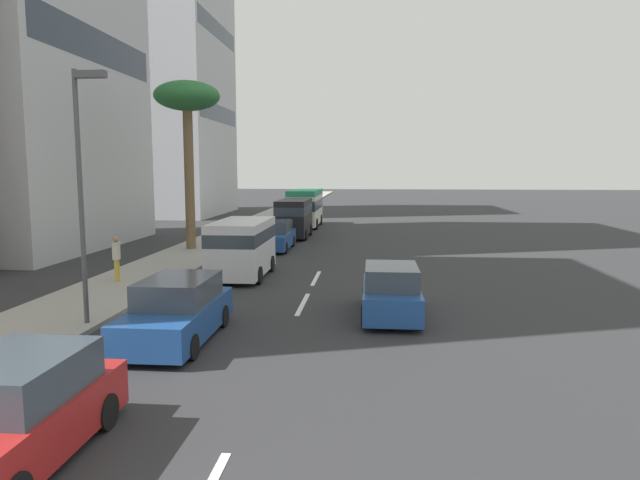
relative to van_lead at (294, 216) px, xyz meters
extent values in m
plane|color=#2D2D30|center=(-2.41, -2.88, -1.46)|extent=(198.00, 198.00, 0.00)
cube|color=#9E9B93|center=(-2.41, 4.46, -1.39)|extent=(162.00, 3.66, 0.15)
cube|color=silver|center=(-19.02, -2.88, -1.46)|extent=(3.20, 0.16, 0.01)
cube|color=silver|center=(-14.32, -2.88, -1.46)|extent=(3.20, 0.16, 0.01)
cube|color=black|center=(0.00, 0.00, -0.08)|extent=(5.06, 1.93, 2.37)
cube|color=#2D3842|center=(0.00, 0.00, 0.44)|extent=(5.07, 1.94, 0.57)
cylinder|color=black|center=(-1.52, -0.92, -1.10)|extent=(0.72, 0.24, 0.72)
cylinder|color=black|center=(-1.52, 0.92, -1.10)|extent=(0.72, 0.24, 0.72)
cylinder|color=black|center=(1.52, -0.92, -1.10)|extent=(0.72, 0.24, 0.72)
cylinder|color=black|center=(1.52, 0.92, -1.10)|extent=(0.72, 0.24, 0.72)
cube|color=#1E478C|center=(-20.36, -5.81, -0.88)|extent=(4.17, 1.73, 0.81)
cube|color=#38424C|center=(-20.57, -5.81, -0.15)|extent=(2.29, 1.59, 0.66)
cylinder|color=black|center=(-19.07, -5.02, -1.14)|extent=(0.64, 0.22, 0.64)
cylinder|color=black|center=(-19.07, -6.61, -1.14)|extent=(0.64, 0.22, 0.64)
cylinder|color=black|center=(-21.65, -5.02, -1.14)|extent=(0.64, 0.22, 0.64)
cylinder|color=black|center=(-21.65, -6.61, -1.14)|extent=(0.64, 0.22, 0.64)
cube|color=silver|center=(-14.35, 0.28, -0.15)|extent=(4.78, 2.05, 2.23)
cube|color=#2D3842|center=(-14.35, 0.28, 0.34)|extent=(4.79, 2.06, 0.53)
cylinder|color=black|center=(-15.78, -0.69, -1.10)|extent=(0.72, 0.24, 0.72)
cylinder|color=black|center=(-15.78, 1.26, -1.10)|extent=(0.72, 0.24, 0.72)
cylinder|color=black|center=(-12.91, -0.69, -1.10)|extent=(0.72, 0.24, 0.72)
cylinder|color=black|center=(-12.91, 1.26, -1.10)|extent=(0.72, 0.24, 0.72)
cube|color=silver|center=(7.37, 0.09, -0.08)|extent=(6.78, 2.21, 2.30)
cube|color=#268C66|center=(7.37, 0.09, 1.29)|extent=(6.78, 2.21, 0.44)
cube|color=#28333D|center=(7.37, 0.09, 0.36)|extent=(6.79, 2.22, 0.77)
cylinder|color=black|center=(5.40, -0.96, -1.04)|extent=(0.84, 0.26, 0.84)
cylinder|color=black|center=(5.40, 1.15, -1.04)|extent=(0.84, 0.26, 0.84)
cylinder|color=black|center=(9.33, -0.96, -1.04)|extent=(0.84, 0.26, 0.84)
cylinder|color=black|center=(9.33, 1.15, -1.04)|extent=(0.84, 0.26, 0.84)
cube|color=#A51E1E|center=(-29.99, 0.32, -0.87)|extent=(4.25, 1.83, 0.83)
cube|color=#38424C|center=(-29.78, 0.32, -0.12)|extent=(2.34, 1.68, 0.68)
cylinder|color=black|center=(-28.67, -0.52, -1.14)|extent=(0.64, 0.22, 0.64)
cylinder|color=black|center=(-28.67, 1.16, -1.14)|extent=(0.64, 0.22, 0.64)
cube|color=#1E478C|center=(-5.94, 0.34, -0.88)|extent=(4.74, 1.86, 0.81)
cube|color=#38424C|center=(-5.70, 0.34, -0.15)|extent=(2.61, 1.71, 0.66)
cylinder|color=black|center=(-7.41, -0.51, -1.14)|extent=(0.64, 0.22, 0.64)
cylinder|color=black|center=(-7.41, 1.20, -1.14)|extent=(0.64, 0.22, 0.64)
cylinder|color=black|center=(-4.47, -0.51, -1.14)|extent=(0.64, 0.22, 0.64)
cylinder|color=black|center=(-4.47, 1.20, -1.14)|extent=(0.64, 0.22, 0.64)
cube|color=#1E478C|center=(-23.48, -0.02, -0.87)|extent=(4.72, 1.88, 0.83)
cube|color=#38424C|center=(-23.25, -0.02, -0.12)|extent=(2.59, 1.73, 0.68)
cylinder|color=black|center=(-24.95, -0.88, -1.14)|extent=(0.64, 0.22, 0.64)
cylinder|color=black|center=(-24.95, 0.84, -1.14)|extent=(0.64, 0.22, 0.64)
cylinder|color=black|center=(-22.02, -0.88, -1.14)|extent=(0.64, 0.22, 0.64)
cylinder|color=black|center=(-22.02, 0.84, -1.14)|extent=(0.64, 0.22, 0.64)
cylinder|color=gold|center=(-16.50, 4.88, -0.88)|extent=(0.14, 0.14, 0.87)
cylinder|color=gold|center=(-16.34, 4.88, -0.88)|extent=(0.14, 0.14, 0.87)
cube|color=beige|center=(-16.42, 4.88, -0.10)|extent=(0.34, 0.25, 0.69)
sphere|color=#9E7251|center=(-16.42, 4.88, 0.37)|extent=(0.24, 0.24, 0.24)
cylinder|color=brown|center=(-6.83, 4.95, 2.64)|extent=(0.53, 0.53, 7.90)
ellipsoid|color=#2D7238|center=(-6.83, 4.95, 7.12)|extent=(3.59, 3.59, 1.61)
cylinder|color=#4C4C51|center=(-22.45, 3.03, 2.27)|extent=(0.14, 0.14, 7.17)
cube|color=#4C4C51|center=(-22.45, 2.58, 5.71)|extent=(0.24, 0.90, 0.20)
cube|color=#2D3847|center=(-6.26, 10.16, 9.93)|extent=(13.59, 0.08, 1.90)
cube|color=#BCBCC1|center=(19.16, 16.49, 15.44)|extent=(14.50, 12.73, 33.81)
cube|color=#2D3847|center=(19.16, 10.16, 8.68)|extent=(13.34, 0.08, 1.69)
cube|color=#2D3847|center=(19.16, 10.16, 16.79)|extent=(13.34, 0.08, 1.69)
camera|label=1|loc=(-37.87, -5.16, 3.10)|focal=31.89mm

